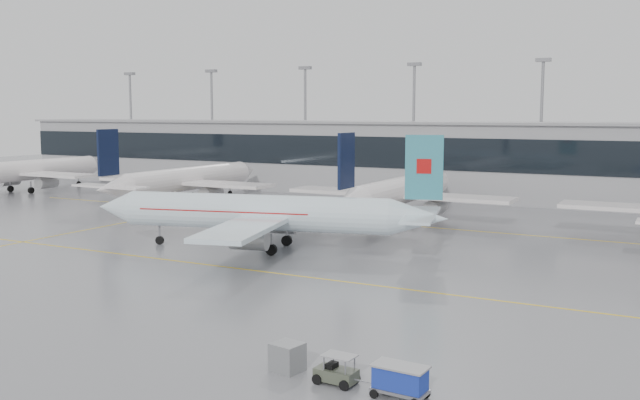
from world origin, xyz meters
The scene contains 15 objects.
ground centered at (0.00, 0.00, 0.00)m, with size 320.00×320.00×0.00m, color gray.
taxi_line_main centered at (0.00, 0.00, 0.01)m, with size 120.00×0.25×0.01m, color yellow.
taxi_line_north centered at (0.00, 30.00, 0.01)m, with size 120.00×0.25×0.01m, color yellow.
taxi_line_cross centered at (-30.00, 15.00, 0.01)m, with size 0.25×60.00×0.01m, color yellow.
terminal centered at (0.00, 62.00, 6.00)m, with size 180.00×15.00×12.00m, color gray.
terminal_glass centered at (0.00, 54.45, 7.50)m, with size 180.00×0.20×5.00m, color black.
terminal_roof centered at (0.00, 62.00, 12.20)m, with size 182.00×16.00×0.40m, color gray.
light_masts centered at (0.00, 68.00, 13.34)m, with size 156.40×1.00×22.60m.
air_canada_jet centered at (-4.26, 8.71, 3.75)m, with size 36.93×30.17×11.79m.
parked_jet_a centered at (-70.00, 33.69, 3.71)m, with size 29.64×36.96×11.72m.
parked_jet_b centered at (-35.00, 33.69, 3.71)m, with size 29.64×36.96×11.72m.
parked_jet_c centered at (0.00, 33.69, 3.71)m, with size 29.64×36.96×11.72m.
baggage_tug centered at (18.11, -20.25, 0.55)m, with size 3.26×1.46×1.57m.
baggage_cart centered at (21.70, -20.45, 0.97)m, with size 2.77×1.65×1.66m.
gse_unit centered at (14.95, -19.85, 0.78)m, with size 1.55×1.44×1.55m, color gray.
Camera 1 is at (33.94, -51.79, 13.90)m, focal length 40.00 mm.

